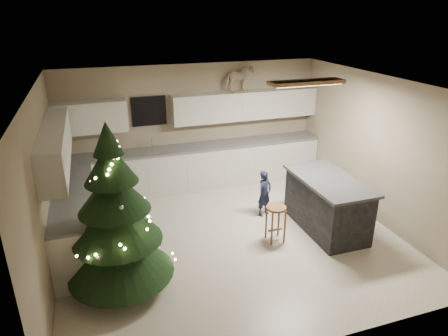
{
  "coord_description": "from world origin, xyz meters",
  "views": [
    {
      "loc": [
        -1.96,
        -5.53,
        3.65
      ],
      "look_at": [
        0.0,
        0.35,
        1.15
      ],
      "focal_mm": 32.0,
      "sensor_mm": 36.0,
      "label": 1
    }
  ],
  "objects_px": {
    "bar_stool": "(276,215)",
    "christmas_tree": "(117,224)",
    "rocking_horse": "(239,78)",
    "island": "(327,204)",
    "toddler": "(265,193)"
  },
  "relations": [
    {
      "from": "bar_stool",
      "to": "christmas_tree",
      "type": "distance_m",
      "value": 2.62
    },
    {
      "from": "bar_stool",
      "to": "rocking_horse",
      "type": "height_order",
      "value": "rocking_horse"
    },
    {
      "from": "island",
      "to": "toddler",
      "type": "height_order",
      "value": "island"
    },
    {
      "from": "bar_stool",
      "to": "christmas_tree",
      "type": "relative_size",
      "value": 0.26
    },
    {
      "from": "christmas_tree",
      "to": "toddler",
      "type": "bearing_deg",
      "value": 25.2
    },
    {
      "from": "island",
      "to": "toddler",
      "type": "bearing_deg",
      "value": 135.93
    },
    {
      "from": "bar_stool",
      "to": "christmas_tree",
      "type": "bearing_deg",
      "value": -170.99
    },
    {
      "from": "bar_stool",
      "to": "christmas_tree",
      "type": "xyz_separation_m",
      "value": [
        -2.54,
        -0.4,
        0.51
      ]
    },
    {
      "from": "bar_stool",
      "to": "rocking_horse",
      "type": "distance_m",
      "value": 3.2
    },
    {
      "from": "toddler",
      "to": "christmas_tree",
      "type": "bearing_deg",
      "value": 177.52
    },
    {
      "from": "christmas_tree",
      "to": "island",
      "type": "bearing_deg",
      "value": 7.76
    },
    {
      "from": "island",
      "to": "bar_stool",
      "type": "distance_m",
      "value": 1.01
    },
    {
      "from": "bar_stool",
      "to": "toddler",
      "type": "bearing_deg",
      "value": 78.11
    },
    {
      "from": "christmas_tree",
      "to": "rocking_horse",
      "type": "bearing_deg",
      "value": 46.86
    },
    {
      "from": "island",
      "to": "rocking_horse",
      "type": "height_order",
      "value": "rocking_horse"
    }
  ]
}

